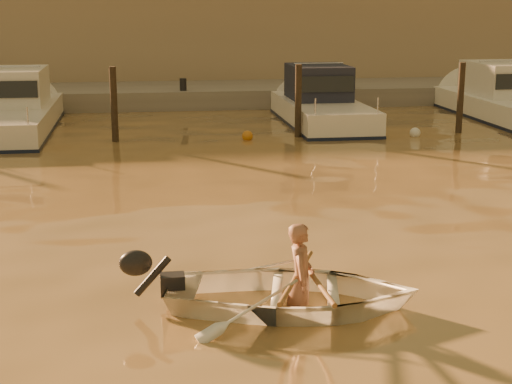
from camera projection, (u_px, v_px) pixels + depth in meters
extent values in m
plane|color=brown|center=(104.00, 379.00, 7.84)|extent=(160.00, 160.00, 0.00)
imported|color=white|center=(292.00, 293.00, 9.60)|extent=(3.47, 2.78, 0.64)
imported|color=#98634C|center=(301.00, 278.00, 9.55)|extent=(0.43, 0.56, 1.39)
cylinder|color=brown|center=(313.00, 276.00, 9.53)|extent=(0.07, 2.10, 0.13)
cylinder|color=olive|center=(297.00, 276.00, 9.54)|extent=(0.83, 1.97, 0.13)
cylinder|color=#2D2319|center=(114.00, 108.00, 20.85)|extent=(0.18, 0.18, 2.20)
cylinder|color=#2D2319|center=(298.00, 105.00, 21.57)|extent=(0.18, 0.18, 2.20)
cylinder|color=#2D2319|center=(460.00, 101.00, 22.25)|extent=(0.18, 0.18, 2.20)
sphere|color=white|center=(31.00, 145.00, 20.05)|extent=(0.30, 0.30, 0.30)
sphere|color=#C56F17|center=(247.00, 136.00, 21.32)|extent=(0.30, 0.30, 0.30)
sphere|color=silver|center=(415.00, 133.00, 21.83)|extent=(0.30, 0.30, 0.30)
cube|color=gray|center=(126.00, 101.00, 28.45)|extent=(52.00, 4.00, 1.00)
cube|color=#9E8466|center=(125.00, 32.00, 33.20)|extent=(46.00, 7.00, 4.80)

